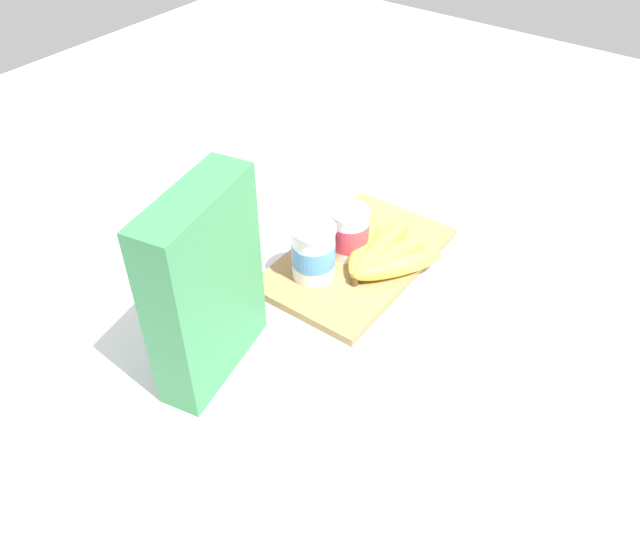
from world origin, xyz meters
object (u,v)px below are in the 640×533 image
(cereal_box, at_px, (205,287))
(spoon, at_px, (388,192))
(yogurt_cup_front, at_px, (313,252))
(banana_bunch, at_px, (384,252))
(cutting_board, at_px, (357,259))
(yogurt_cup_back, at_px, (350,232))

(cereal_box, relative_size, spoon, 2.18)
(yogurt_cup_front, distance_m, banana_bunch, 0.13)
(yogurt_cup_front, relative_size, banana_bunch, 0.50)
(banana_bunch, bearing_deg, yogurt_cup_front, 143.38)
(banana_bunch, bearing_deg, cereal_box, 165.68)
(cereal_box, xyz_separation_m, banana_bunch, (0.33, -0.08, -0.11))
(cutting_board, height_order, cereal_box, cereal_box)
(banana_bunch, bearing_deg, cutting_board, 112.21)
(cutting_board, xyz_separation_m, spoon, (0.21, 0.07, -0.00))
(cereal_box, relative_size, banana_bunch, 1.50)
(yogurt_cup_front, bearing_deg, cutting_board, -21.21)
(cereal_box, relative_size, yogurt_cup_back, 3.34)
(cutting_board, height_order, banana_bunch, banana_bunch)
(cereal_box, height_order, yogurt_cup_front, cereal_box)
(yogurt_cup_back, distance_m, banana_bunch, 0.07)
(yogurt_cup_back, bearing_deg, spoon, 13.32)
(yogurt_cup_front, bearing_deg, spoon, 6.85)
(cutting_board, distance_m, banana_bunch, 0.05)
(cutting_board, bearing_deg, yogurt_cup_front, 158.79)
(yogurt_cup_back, distance_m, spoon, 0.22)
(cereal_box, bearing_deg, spoon, 171.59)
(cereal_box, bearing_deg, yogurt_cup_back, 164.43)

